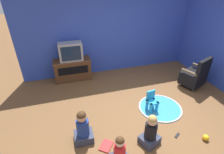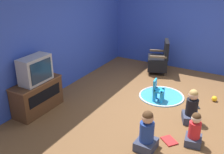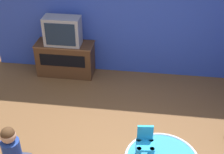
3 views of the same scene
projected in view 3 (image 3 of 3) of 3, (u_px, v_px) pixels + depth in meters
wall_back at (135, 5)px, 5.60m from camera, size 5.56×0.12×2.76m
tv_cabinet at (66, 58)px, 6.06m from camera, size 1.10×0.45×0.66m
television at (63, 31)px, 5.71m from camera, size 0.67×0.34×0.54m
yellow_kid_chair at (145, 146)px, 4.24m from camera, size 0.26×0.26×0.51m
child_watching_right at (12, 152)px, 4.02m from camera, size 0.37×0.33×0.72m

